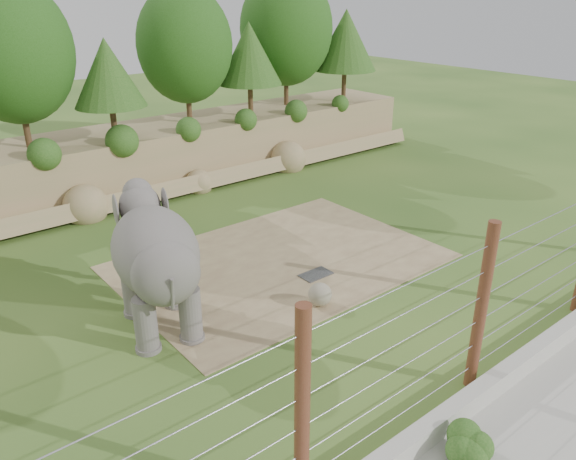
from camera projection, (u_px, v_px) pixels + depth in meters
ground at (332, 304)px, 15.89m from camera, size 90.00×90.00×0.00m
back_embankment at (139, 96)px, 23.64m from camera, size 30.00×5.52×8.77m
dirt_patch at (281, 261)px, 18.31m from camera, size 10.00×7.00×0.02m
drain_grate at (316, 274)px, 17.42m from camera, size 1.00×0.60×0.03m
elephant at (157, 269)px, 14.16m from camera, size 2.86×4.55×3.42m
stone_ball at (320, 294)px, 15.66m from camera, size 0.67×0.67×0.67m
retaining_wall at (490, 386)px, 12.24m from camera, size 26.00×0.35×0.50m
barrier_fence at (481, 308)px, 11.89m from camera, size 20.26×0.26×4.00m
walkway_shrub at (467, 448)px, 10.45m from camera, size 0.73×0.73×0.73m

